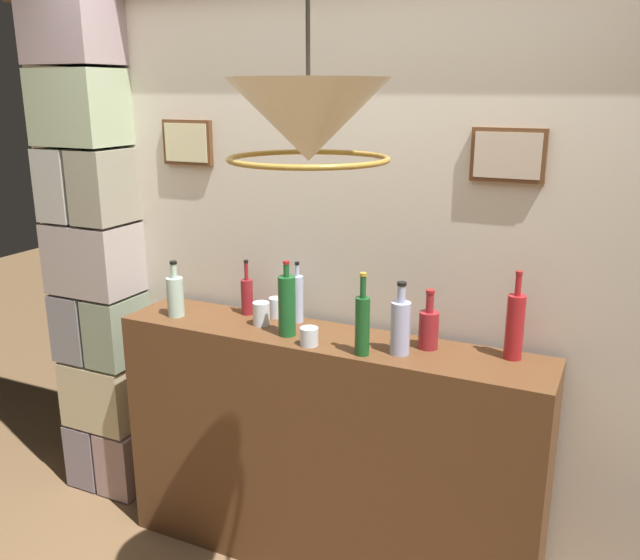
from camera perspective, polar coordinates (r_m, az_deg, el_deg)
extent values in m
cube|color=beige|center=(2.81, 2.63, 4.07)|extent=(3.51, 0.08, 2.88)
cube|color=brown|center=(3.10, -11.20, 11.44)|extent=(0.25, 0.03, 0.20)
cube|color=beige|center=(3.09, -11.38, 11.41)|extent=(0.22, 0.01, 0.17)
cube|color=brown|center=(2.54, 15.76, 10.22)|extent=(0.27, 0.03, 0.19)
cube|color=#C5B29B|center=(2.52, 15.69, 10.19)|extent=(0.24, 0.01, 0.16)
cube|color=gray|center=(3.88, -18.20, -13.26)|extent=(0.19, 0.33, 0.34)
cube|color=#AA8C8B|center=(3.75, -15.74, -14.12)|extent=(0.20, 0.33, 0.34)
cube|color=beige|center=(3.66, -17.44, -8.86)|extent=(0.38, 0.33, 0.34)
cube|color=gray|center=(3.60, -19.17, -3.37)|extent=(0.20, 0.33, 0.34)
cube|color=gray|center=(3.46, -16.61, -3.93)|extent=(0.19, 0.33, 0.34)
cube|color=#B3A6A1|center=(3.43, -18.41, 1.92)|extent=(0.41, 0.33, 0.34)
cube|color=#B9BAB2|center=(3.44, -20.23, 7.78)|extent=(0.19, 0.33, 0.34)
cube|color=gray|center=(3.30, -17.59, 7.70)|extent=(0.19, 0.33, 0.34)
cube|color=#A8BC94|center=(3.34, -19.49, 13.73)|extent=(0.38, 0.33, 0.34)
cube|color=#A69195|center=(3.35, -20.08, 19.74)|extent=(0.38, 0.33, 0.34)
cube|color=brown|center=(2.93, 0.43, -14.58)|extent=(1.81, 0.34, 1.06)
cylinder|color=maroon|center=(2.96, -6.24, -1.45)|extent=(0.05, 0.05, 0.16)
cylinder|color=maroon|center=(2.92, -6.31, 0.75)|extent=(0.02, 0.02, 0.08)
cylinder|color=black|center=(2.91, -6.33, 1.59)|extent=(0.02, 0.02, 0.01)
cylinder|color=#195826|center=(2.68, -2.84, -2.24)|extent=(0.07, 0.07, 0.25)
cylinder|color=#195826|center=(2.64, -2.89, 0.84)|extent=(0.02, 0.02, 0.05)
cylinder|color=maroon|center=(2.63, -2.90, 1.52)|extent=(0.03, 0.03, 0.01)
cylinder|color=#195221|center=(2.49, 3.63, -3.96)|extent=(0.06, 0.06, 0.22)
cylinder|color=#195221|center=(2.44, 3.70, -0.59)|extent=(0.02, 0.02, 0.08)
cylinder|color=#B7932D|center=(2.43, 3.72, 0.48)|extent=(0.03, 0.03, 0.01)
cylinder|color=#ADCEBC|center=(2.98, -12.23, -1.42)|extent=(0.07, 0.07, 0.17)
cylinder|color=#ADCEBC|center=(2.95, -12.37, 0.76)|extent=(0.03, 0.03, 0.06)
cylinder|color=black|center=(2.94, -12.41, 1.47)|extent=(0.03, 0.03, 0.01)
cylinder|color=maroon|center=(2.59, 9.24, -4.24)|extent=(0.08, 0.08, 0.15)
cylinder|color=maroon|center=(2.56, 9.35, -1.91)|extent=(0.03, 0.03, 0.08)
cylinder|color=maroon|center=(2.54, 9.40, -0.97)|extent=(0.03, 0.03, 0.01)
cylinder|color=#B0C1E5|center=(2.84, -1.94, -1.64)|extent=(0.05, 0.05, 0.20)
cylinder|color=#B0C1E5|center=(2.80, -1.96, 0.82)|extent=(0.02, 0.02, 0.05)
cylinder|color=black|center=(2.80, -1.97, 1.43)|extent=(0.02, 0.02, 0.01)
cylinder|color=#ACB3DA|center=(2.51, 6.87, -4.10)|extent=(0.07, 0.07, 0.20)
cylinder|color=#ACB3DA|center=(2.47, 6.97, -1.18)|extent=(0.03, 0.03, 0.07)
cylinder|color=black|center=(2.46, 7.00, -0.32)|extent=(0.04, 0.04, 0.01)
cylinder|color=#A61D22|center=(2.55, 16.27, -3.89)|extent=(0.07, 0.07, 0.24)
cylinder|color=#A61D22|center=(2.50, 16.56, -0.41)|extent=(0.02, 0.02, 0.08)
cylinder|color=maroon|center=(2.49, 16.64, 0.59)|extent=(0.03, 0.03, 0.01)
cylinder|color=silver|center=(2.92, -3.74, -2.35)|extent=(0.07, 0.07, 0.09)
cylinder|color=silver|center=(2.82, -5.03, -2.88)|extent=(0.07, 0.07, 0.10)
cylinder|color=silver|center=(2.60, -0.93, -4.84)|extent=(0.07, 0.07, 0.07)
cone|color=#EFE5C6|center=(1.87, -1.00, 13.50)|extent=(0.45, 0.45, 0.22)
torus|color=#AD8433|center=(1.88, -0.98, 10.29)|extent=(0.45, 0.45, 0.02)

